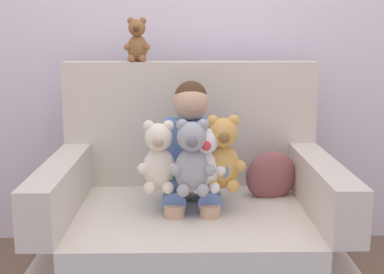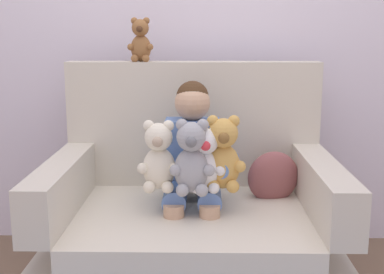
{
  "view_description": "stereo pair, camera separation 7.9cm",
  "coord_description": "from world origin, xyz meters",
  "px_view_note": "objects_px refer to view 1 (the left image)",
  "views": [
    {
      "loc": [
        -0.04,
        -2.25,
        1.22
      ],
      "look_at": [
        0.0,
        -0.05,
        0.77
      ],
      "focal_mm": 47.59,
      "sensor_mm": 36.0,
      "label": 1
    },
    {
      "loc": [
        0.04,
        -2.25,
        1.22
      ],
      "look_at": [
        0.0,
        -0.05,
        0.77
      ],
      "focal_mm": 47.59,
      "sensor_mm": 36.0,
      "label": 2
    }
  ],
  "objects_px": {
    "throw_pillow": "(271,176)",
    "plush_honey": "(223,155)",
    "armchair": "(191,223)",
    "plush_grey": "(193,159)",
    "seated_child": "(192,160)",
    "plush_white": "(205,161)",
    "plush_cream": "(159,158)",
    "plush_brown_on_backrest": "(137,41)"
  },
  "relations": [
    {
      "from": "plush_cream",
      "to": "armchair",
      "type": "bearing_deg",
      "value": 55.01
    },
    {
      "from": "armchair",
      "to": "seated_child",
      "type": "relative_size",
      "value": 1.6
    },
    {
      "from": "plush_brown_on_backrest",
      "to": "plush_white",
      "type": "bearing_deg",
      "value": -50.25
    },
    {
      "from": "plush_brown_on_backrest",
      "to": "plush_honey",
      "type": "bearing_deg",
      "value": -43.14
    },
    {
      "from": "armchair",
      "to": "throw_pillow",
      "type": "distance_m",
      "value": 0.46
    },
    {
      "from": "plush_honey",
      "to": "throw_pillow",
      "type": "xyz_separation_m",
      "value": [
        0.26,
        0.23,
        -0.17
      ]
    },
    {
      "from": "plush_brown_on_backrest",
      "to": "seated_child",
      "type": "bearing_deg",
      "value": -45.23
    },
    {
      "from": "seated_child",
      "to": "plush_grey",
      "type": "distance_m",
      "value": 0.2
    },
    {
      "from": "plush_grey",
      "to": "plush_brown_on_backrest",
      "type": "xyz_separation_m",
      "value": [
        -0.28,
        0.52,
        0.5
      ]
    },
    {
      "from": "armchair",
      "to": "seated_child",
      "type": "xyz_separation_m",
      "value": [
        0.0,
        0.03,
        0.31
      ]
    },
    {
      "from": "plush_honey",
      "to": "plush_cream",
      "type": "bearing_deg",
      "value": 161.51
    },
    {
      "from": "throw_pillow",
      "to": "plush_honey",
      "type": "bearing_deg",
      "value": -138.63
    },
    {
      "from": "plush_honey",
      "to": "plush_grey",
      "type": "relative_size",
      "value": 1.02
    },
    {
      "from": "plush_white",
      "to": "plush_cream",
      "type": "bearing_deg",
      "value": 179.54
    },
    {
      "from": "seated_child",
      "to": "plush_grey",
      "type": "bearing_deg",
      "value": -96.47
    },
    {
      "from": "throw_pillow",
      "to": "seated_child",
      "type": "bearing_deg",
      "value": -165.96
    },
    {
      "from": "plush_white",
      "to": "armchair",
      "type": "bearing_deg",
      "value": 116.77
    },
    {
      "from": "plush_honey",
      "to": "plush_white",
      "type": "height_order",
      "value": "plush_honey"
    },
    {
      "from": "seated_child",
      "to": "plush_brown_on_backrest",
      "type": "distance_m",
      "value": 0.7
    },
    {
      "from": "plush_honey",
      "to": "plush_brown_on_backrest",
      "type": "xyz_separation_m",
      "value": [
        -0.41,
        0.46,
        0.49
      ]
    },
    {
      "from": "seated_child",
      "to": "plush_brown_on_backrest",
      "type": "relative_size",
      "value": 3.63
    },
    {
      "from": "armchair",
      "to": "plush_honey",
      "type": "relative_size",
      "value": 3.89
    },
    {
      "from": "armchair",
      "to": "plush_grey",
      "type": "xyz_separation_m",
      "value": [
        0.0,
        -0.16,
        0.36
      ]
    },
    {
      "from": "plush_honey",
      "to": "armchair",
      "type": "bearing_deg",
      "value": 121.42
    },
    {
      "from": "armchair",
      "to": "plush_cream",
      "type": "bearing_deg",
      "value": -140.23
    },
    {
      "from": "seated_child",
      "to": "plush_cream",
      "type": "distance_m",
      "value": 0.21
    },
    {
      "from": "throw_pillow",
      "to": "plush_grey",
      "type": "bearing_deg",
      "value": -143.95
    },
    {
      "from": "throw_pillow",
      "to": "armchair",
      "type": "bearing_deg",
      "value": -162.69
    },
    {
      "from": "armchair",
      "to": "plush_grey",
      "type": "height_order",
      "value": "armchair"
    },
    {
      "from": "plush_grey",
      "to": "throw_pillow",
      "type": "distance_m",
      "value": 0.52
    },
    {
      "from": "seated_child",
      "to": "plush_cream",
      "type": "height_order",
      "value": "seated_child"
    },
    {
      "from": "plush_honey",
      "to": "plush_brown_on_backrest",
      "type": "relative_size",
      "value": 1.5
    },
    {
      "from": "plush_brown_on_backrest",
      "to": "throw_pillow",
      "type": "relative_size",
      "value": 0.87
    },
    {
      "from": "seated_child",
      "to": "plush_brown_on_backrest",
      "type": "bearing_deg",
      "value": 122.77
    },
    {
      "from": "plush_white",
      "to": "plush_brown_on_backrest",
      "type": "bearing_deg",
      "value": 125.66
    },
    {
      "from": "seated_child",
      "to": "plush_honey",
      "type": "xyz_separation_m",
      "value": [
        0.14,
        -0.13,
        0.06
      ]
    },
    {
      "from": "seated_child",
      "to": "throw_pillow",
      "type": "height_order",
      "value": "seated_child"
    },
    {
      "from": "seated_child",
      "to": "plush_white",
      "type": "height_order",
      "value": "seated_child"
    },
    {
      "from": "armchair",
      "to": "plush_white",
      "type": "height_order",
      "value": "armchair"
    },
    {
      "from": "plush_cream",
      "to": "throw_pillow",
      "type": "bearing_deg",
      "value": 39.49
    },
    {
      "from": "seated_child",
      "to": "plush_white",
      "type": "bearing_deg",
      "value": -75.62
    },
    {
      "from": "armchair",
      "to": "throw_pillow",
      "type": "bearing_deg",
      "value": 17.31
    }
  ]
}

